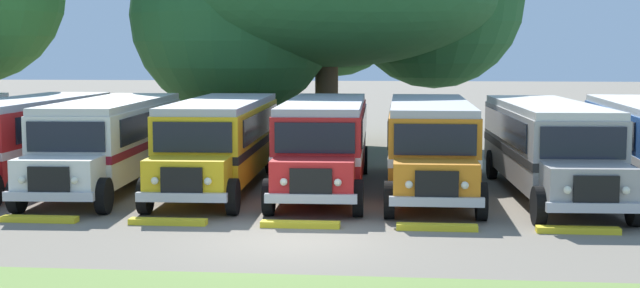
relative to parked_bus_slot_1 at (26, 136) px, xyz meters
The scene contains 13 objects.
ground_plane 13.08m from the parked_bus_slot_1, 38.91° to the right, with size 220.00×220.00×0.00m, color slate.
parked_bus_slot_1 is the anchor object (origin of this frame).
parked_bus_slot_2 3.17m from the parked_bus_slot_1, ahead, with size 3.16×10.90×2.82m.
parked_bus_slot_3 6.72m from the parked_bus_slot_1, ahead, with size 3.01×10.88×2.82m.
parked_bus_slot_4 10.08m from the parked_bus_slot_1, ahead, with size 3.01×10.88×2.82m.
parked_bus_slot_5 13.44m from the parked_bus_slot_1, ahead, with size 2.78×10.85×2.82m.
parked_bus_slot_6 17.04m from the parked_bus_slot_1, ahead, with size 3.17×10.91×2.82m.
curb_wheelstop_2 7.52m from the parked_bus_slot_1, 63.45° to the right, with size 2.00×0.36×0.15m, color yellow.
curb_wheelstop_3 9.51m from the parked_bus_slot_1, 44.53° to the right, with size 2.00×0.36×0.15m, color yellow.
curb_wheelstop_4 12.15m from the parked_bus_slot_1, 33.11° to the right, with size 2.00×0.36×0.15m, color yellow.
curb_wheelstop_5 15.10m from the parked_bus_slot_1, 26.00° to the right, with size 2.00×0.36×0.15m, color yellow.
curb_wheelstop_6 18.21m from the parked_bus_slot_1, 21.28° to the right, with size 2.00×0.36×0.15m, color yellow.
broad_shade_tree 15.06m from the parked_bus_slot_1, 50.54° to the left, with size 17.07×13.78×10.74m.
Camera 1 is at (2.73, -19.99, 4.41)m, focal length 49.38 mm.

